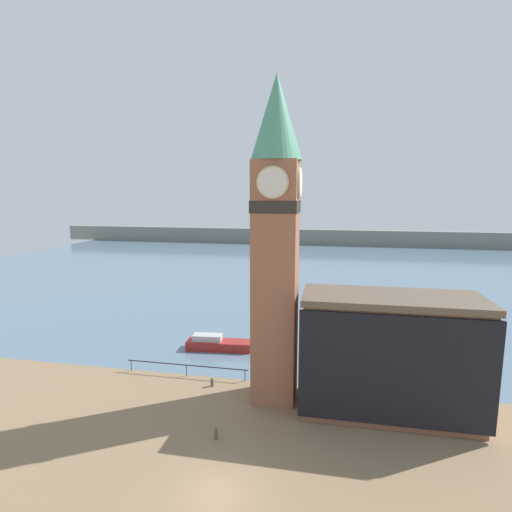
# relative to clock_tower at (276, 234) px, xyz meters

# --- Properties ---
(ground_plane) EXTENTS (160.00, 160.00, 0.00)m
(ground_plane) POSITION_rel_clock_tower_xyz_m (-1.60, -11.27, -13.45)
(ground_plane) COLOR #846B4C
(water) EXTENTS (160.00, 120.00, 0.00)m
(water) POSITION_rel_clock_tower_xyz_m (-1.60, 62.48, -13.45)
(water) COLOR slate
(water) RESTS_ON ground_plane
(far_shoreline) EXTENTS (180.00, 3.00, 5.00)m
(far_shoreline) POSITION_rel_clock_tower_xyz_m (-1.60, 102.48, -10.95)
(far_shoreline) COLOR gray
(far_shoreline) RESTS_ON water
(pier_railing) EXTENTS (11.58, 0.08, 1.09)m
(pier_railing) POSITION_rel_clock_tower_xyz_m (-8.48, 2.23, -12.49)
(pier_railing) COLOR #232328
(pier_railing) RESTS_ON ground_plane
(clock_tower) EXTENTS (3.88, 3.88, 25.27)m
(clock_tower) POSITION_rel_clock_tower_xyz_m (0.00, 0.00, 0.00)
(clock_tower) COLOR #935B42
(clock_tower) RESTS_ON ground_plane
(pier_building) EXTENTS (13.18, 5.78, 9.14)m
(pier_building) POSITION_rel_clock_tower_xyz_m (8.78, -0.59, -8.86)
(pier_building) COLOR #935B42
(pier_building) RESTS_ON ground_plane
(boat_near) EXTENTS (7.05, 2.48, 1.61)m
(boat_near) POSITION_rel_clock_tower_xyz_m (-7.55, 8.89, -12.83)
(boat_near) COLOR maroon
(boat_near) RESTS_ON water
(mooring_bollard_near) EXTENTS (0.25, 0.25, 0.82)m
(mooring_bollard_near) POSITION_rel_clock_tower_xyz_m (-3.09, -6.43, -13.00)
(mooring_bollard_near) COLOR brown
(mooring_bollard_near) RESTS_ON ground_plane
(mooring_bollard_far) EXTENTS (0.28, 0.28, 0.76)m
(mooring_bollard_far) POSITION_rel_clock_tower_xyz_m (-5.59, 0.78, -13.03)
(mooring_bollard_far) COLOR brown
(mooring_bollard_far) RESTS_ON ground_plane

